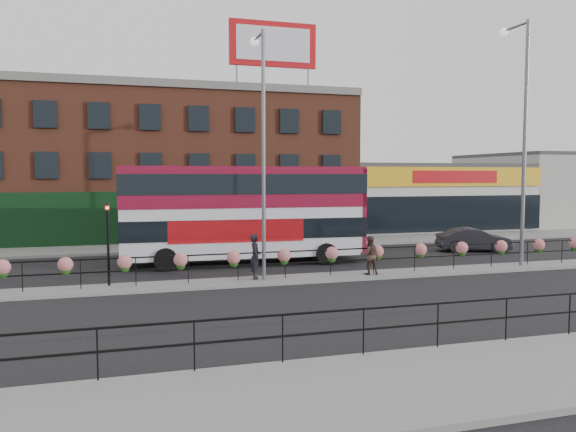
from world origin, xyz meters
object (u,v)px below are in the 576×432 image
object	(u,v)px
car	(473,240)
lamp_column_west	(262,133)
double_decker_bus	(245,204)
pedestrian_a	(255,256)
pedestrian_b	(369,255)
lamp_column_east	(521,122)

from	to	relation	value
car	lamp_column_west	xyz separation A→B (m)	(-14.00, -5.66, 5.43)
double_decker_bus	lamp_column_west	bearing A→B (deg)	-93.95
pedestrian_a	pedestrian_b	xyz separation A→B (m)	(4.94, -0.37, -0.10)
pedestrian_b	lamp_column_west	world-z (taller)	lamp_column_west
car	lamp_column_east	size ratio (longest dim) A/B	0.38
double_decker_bus	car	world-z (taller)	double_decker_bus
car	lamp_column_east	world-z (taller)	lamp_column_east
lamp_column_west	car	bearing A→B (deg)	22.01
double_decker_bus	pedestrian_a	bearing A→B (deg)	-97.32
double_decker_bus	pedestrian_a	world-z (taller)	double_decker_bus
car	lamp_column_west	distance (m)	16.05
lamp_column_west	pedestrian_a	bearing A→B (deg)	176.56
double_decker_bus	lamp_column_east	xyz separation A→B (m)	(12.22, -4.89, 3.95)
double_decker_bus	pedestrian_b	xyz separation A→B (m)	(4.30, -5.35, -1.99)
pedestrian_b	lamp_column_west	size ratio (longest dim) A/B	0.16
lamp_column_west	lamp_column_east	bearing A→B (deg)	0.49
pedestrian_b	lamp_column_east	size ratio (longest dim) A/B	0.15
pedestrian_b	lamp_column_east	world-z (taller)	lamp_column_east
double_decker_bus	lamp_column_east	size ratio (longest dim) A/B	1.06
lamp_column_east	car	bearing A→B (deg)	75.49
lamp_column_west	lamp_column_east	size ratio (longest dim) A/B	0.88
car	lamp_column_east	xyz separation A→B (m)	(-1.44, -5.55, 6.24)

